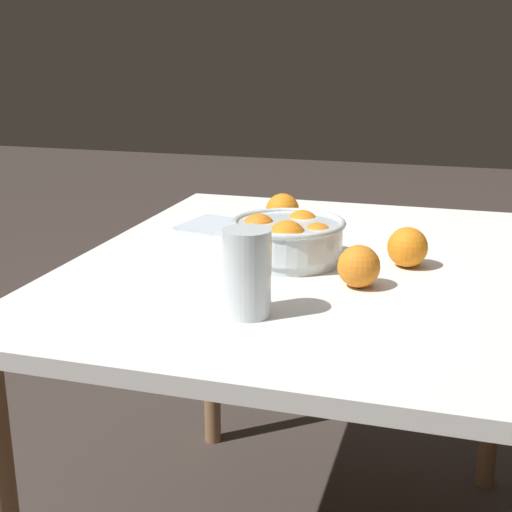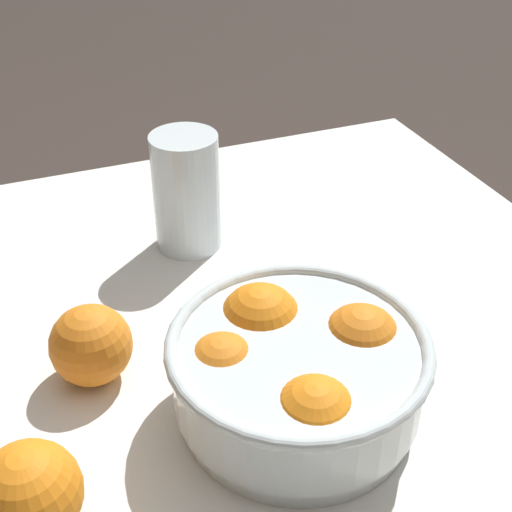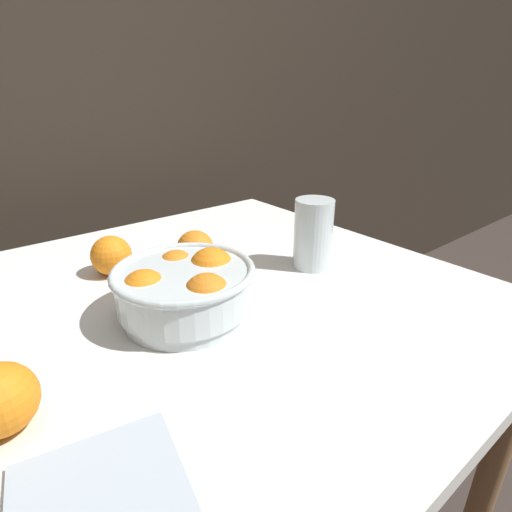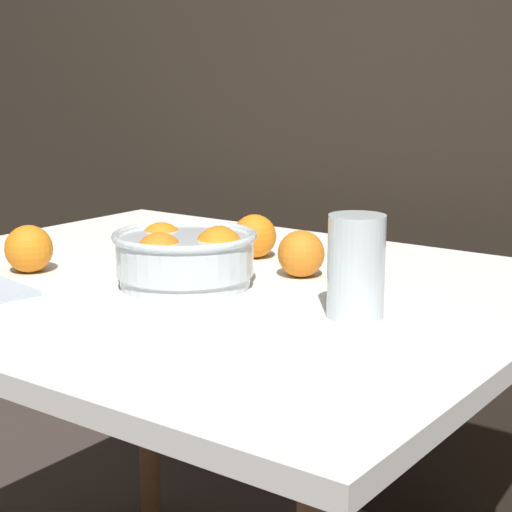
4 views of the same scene
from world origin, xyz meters
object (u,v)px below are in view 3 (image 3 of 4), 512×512
object	(u,v)px
orange_loose_front	(111,255)
fruit_bowl	(186,288)
orange_loose_near_bowl	(195,249)
juice_glass	(313,238)

from	to	relation	value
orange_loose_front	fruit_bowl	bearing A→B (deg)	-80.92
orange_loose_near_bowl	fruit_bowl	bearing A→B (deg)	-125.25
fruit_bowl	orange_loose_front	bearing A→B (deg)	99.08
fruit_bowl	orange_loose_front	xyz separation A→B (m)	(-0.04, 0.23, -0.01)
juice_glass	orange_loose_front	world-z (taller)	juice_glass
fruit_bowl	juice_glass	xyz separation A→B (m)	(0.30, 0.01, 0.01)
orange_loose_front	juice_glass	bearing A→B (deg)	-33.68
juice_glass	orange_loose_front	bearing A→B (deg)	146.32
fruit_bowl	orange_loose_near_bowl	size ratio (longest dim) A/B	2.94
juice_glass	fruit_bowl	bearing A→B (deg)	-178.84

